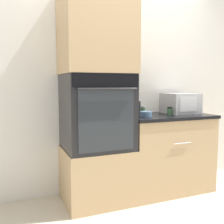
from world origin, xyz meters
name	(u,v)px	position (x,y,z in m)	size (l,w,h in m)	color
ground_plane	(139,207)	(0.00, 0.00, 0.00)	(12.00, 12.00, 0.00)	beige
wall_back	(115,85)	(0.00, 0.63, 1.25)	(8.00, 0.05, 2.50)	silver
oven_cabinet_base	(97,175)	(-0.35, 0.30, 0.29)	(0.70, 0.60, 0.58)	tan
wall_oven	(97,112)	(-0.35, 0.30, 0.97)	(0.68, 0.64, 0.78)	black
oven_cabinet_upper	(96,31)	(-0.35, 0.30, 1.79)	(0.70, 0.60, 0.86)	tan
counter_unit	(166,152)	(0.51, 0.30, 0.45)	(1.04, 0.63, 0.90)	tan
microwave	(180,103)	(0.75, 0.37, 1.02)	(0.38, 0.37, 0.24)	#B2B5BA
knife_block	(134,108)	(0.14, 0.42, 0.98)	(0.11, 0.13, 0.21)	black
bowl	(146,114)	(0.19, 0.22, 0.93)	(0.13, 0.13, 0.06)	#517599
condiment_jar_near	(143,110)	(0.31, 0.52, 0.95)	(0.06, 0.06, 0.10)	#427047
condiment_jar_mid	(169,111)	(0.53, 0.27, 0.95)	(0.06, 0.06, 0.09)	#427047
condiment_jar_far	(136,113)	(0.08, 0.24, 0.94)	(0.04, 0.04, 0.09)	silver
condiment_jar_back	(126,112)	(0.09, 0.52, 0.93)	(0.05, 0.05, 0.06)	#427047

